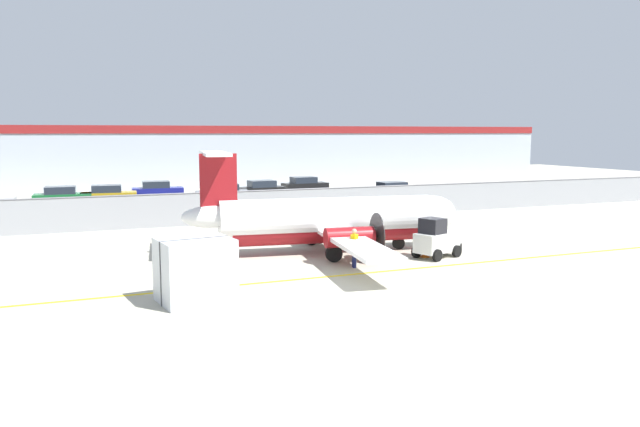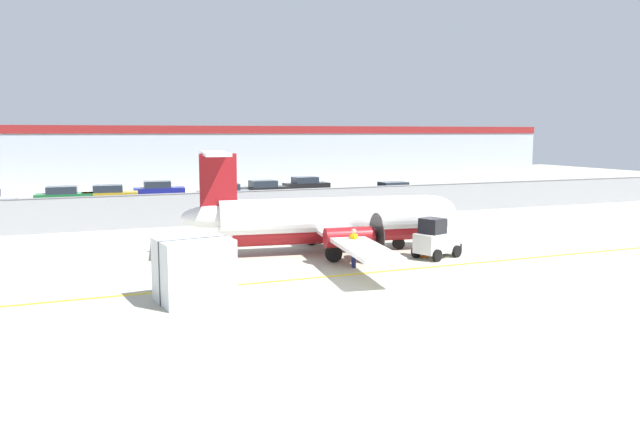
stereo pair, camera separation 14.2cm
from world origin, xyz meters
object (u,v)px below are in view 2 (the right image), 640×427
Objects in this scene: commuter_airplane at (332,220)px; traffic_cone_near_left at (424,251)px; parked_car_2 at (110,195)px; traffic_cone_far_left at (346,240)px; parked_car_6 at (306,185)px; cargo_container at (194,270)px; parked_car_7 at (392,192)px; ground_crew_worker at (354,246)px; parked_car_3 at (159,190)px; parked_car_4 at (224,194)px; traffic_cone_near_right at (222,263)px; baggage_tug at (436,240)px; parked_car_5 at (262,190)px; parked_car_1 at (64,197)px.

commuter_airplane reaches higher than traffic_cone_near_left.
traffic_cone_far_left is at bearing -61.18° from parked_car_2.
traffic_cone_near_left is at bearing -102.67° from parked_car_6.
parked_car_7 is (21.07, 24.84, -0.21)m from cargo_container.
commuter_airplane reaches higher than ground_crew_worker.
parked_car_3 is 0.99× the size of parked_car_4.
traffic_cone_near_right is 28.60m from parked_car_3.
ground_crew_worker is at bearing -16.35° from traffic_cone_near_right.
baggage_tug is 27.06m from parked_car_5.
parked_car_7 is (18.01, -8.23, 0.00)m from parked_car_3.
ground_crew_worker and parked_car_6 have the same top height.
baggage_tug reaches higher than parked_car_6.
traffic_cone_near_left is 0.15× the size of parked_car_6.
parked_car_2 is 0.99× the size of parked_car_4.
ground_crew_worker is at bearing 79.18° from parked_car_5.
parked_car_2 is (-3.02, 25.94, 0.58)m from traffic_cone_near_right.
parked_car_7 is (9.64, -5.63, 0.00)m from parked_car_5.
commuter_airplane is 9.45× the size of ground_crew_worker.
parked_car_1 is (-15.83, 26.74, 0.58)m from traffic_cone_near_left.
cargo_container is at bearing -78.13° from parked_car_1.
commuter_airplane is at bearing 96.61° from parked_car_4.
parked_car_6 reaches higher than traffic_cone_far_left.
parked_car_2 is 4.88m from parked_car_3.
parked_car_1 is 0.99× the size of parked_car_4.
parked_car_7 is at bearing 46.20° from baggage_tug.
parked_car_6 is at bearing 11.10° from parked_car_1.
commuter_airplane is 24.37m from parked_car_5.
parked_car_4 is 1.02× the size of parked_car_6.
ground_crew_worker is at bearing -109.62° from parked_car_6.
parked_car_1 and parked_car_4 have the same top height.
parked_car_1 is at bearing 120.92° from traffic_cone_far_left.
parked_car_3 is 6.62m from parked_car_4.
parked_car_6 is (13.45, 0.12, 0.00)m from parked_car_3.
parked_car_6 is at bearing -145.06° from parked_car_4.
parked_car_4 is at bearing -43.30° from parked_car_3.
baggage_tug is at bearing -158.68° from ground_crew_worker.
traffic_cone_near_right is at bearing -78.83° from parked_car_2.
baggage_tug is 4.01× the size of traffic_cone_far_left.
cargo_container is at bearing -133.16° from commuter_airplane.
parked_car_1 is (-6.38, 25.95, 0.58)m from traffic_cone_near_right.
commuter_airplane is 25.67m from parked_car_2.
traffic_cone_far_left is 0.15× the size of parked_car_2.
ground_crew_worker is 0.39× the size of parked_car_2.
parked_car_2 is 1.01× the size of parked_car_3.
parked_car_2 is (-1.04, 30.44, -0.21)m from cargo_container.
cargo_container reaches higher than baggage_tug.
traffic_cone_near_left is at bearing -61.06° from traffic_cone_far_left.
parked_car_4 is (4.54, -4.82, 0.00)m from parked_car_3.
parked_car_2 is 1.02× the size of parked_car_7.
traffic_cone_far_left is at bearing 53.39° from parked_car_7.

